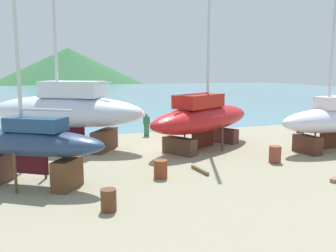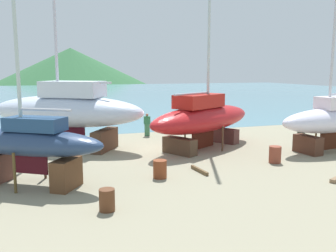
# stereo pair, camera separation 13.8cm
# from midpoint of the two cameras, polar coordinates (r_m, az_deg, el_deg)

# --- Properties ---
(ground_plane) EXTENTS (43.15, 43.15, 0.00)m
(ground_plane) POSITION_cam_midpoint_polar(r_m,az_deg,el_deg) (18.57, 3.42, -6.55)
(ground_plane) COLOR gray
(sea_water) EXTENTS (152.69, 96.61, 0.01)m
(sea_water) POSITION_cam_midpoint_polar(r_m,az_deg,el_deg) (76.14, -13.52, 4.87)
(sea_water) COLOR teal
(sea_water) RESTS_ON ground
(headland_hill) EXTENTS (121.57, 121.57, 29.06)m
(headland_hill) POSITION_cam_midpoint_polar(r_m,az_deg,el_deg) (168.29, -14.91, 6.85)
(headland_hill) COLOR #2E5F37
(headland_hill) RESTS_ON ground
(sailboat_far_slipway) EXTENTS (9.39, 6.94, 14.87)m
(sailboat_far_slipway) POSITION_cam_midpoint_polar(r_m,az_deg,el_deg) (22.90, 5.68, 1.30)
(sailboat_far_slipway) COLOR #55302B
(sailboat_far_slipway) RESTS_ON ground
(sailboat_large_starboard) EXTENTS (10.37, 8.34, 14.95)m
(sailboat_large_starboard) POSITION_cam_midpoint_polar(r_m,az_deg,el_deg) (23.54, -15.45, 2.40)
(sailboat_large_starboard) COLOR #4F401F
(sailboat_large_starboard) RESTS_ON ground
(sailboat_small_center) EXTENTS (6.74, 5.33, 10.80)m
(sailboat_small_center) POSITION_cam_midpoint_polar(r_m,az_deg,el_deg) (16.41, -20.67, -2.63)
(sailboat_small_center) COLOR brown
(sailboat_small_center) RESTS_ON ground
(sailboat_mid_port) EXTENTS (7.85, 2.99, 11.08)m
(sailboat_mid_port) POSITION_cam_midpoint_polar(r_m,az_deg,el_deg) (24.29, 24.67, 0.87)
(sailboat_mid_port) COLOR #4E2E20
(sailboat_mid_port) RESTS_ON ground
(worker) EXTENTS (0.49, 0.47, 1.70)m
(worker) POSITION_cam_midpoint_polar(r_m,az_deg,el_deg) (27.17, -3.16, 0.27)
(worker) COLOR #3C774F
(worker) RESTS_ON ground
(barrel_ochre) EXTENTS (0.67, 0.67, 0.84)m
(barrel_ochre) POSITION_cam_midpoint_polar(r_m,az_deg,el_deg) (16.72, -1.04, -6.79)
(barrel_ochre) COLOR brown
(barrel_ochre) RESTS_ON ground
(barrel_tar_black) EXTENTS (0.74, 0.74, 0.79)m
(barrel_tar_black) POSITION_cam_midpoint_polar(r_m,az_deg,el_deg) (13.15, -9.26, -11.40)
(barrel_tar_black) COLOR #59301B
(barrel_tar_black) RESTS_ON ground
(barrel_rust_far) EXTENTS (0.83, 0.83, 0.90)m
(barrel_rust_far) POSITION_cam_midpoint_polar(r_m,az_deg,el_deg) (20.22, 16.66, -4.33)
(barrel_rust_far) COLOR brown
(barrel_rust_far) RESTS_ON ground
(barrel_tipped_left) EXTENTS (0.61, 0.92, 0.53)m
(barrel_tipped_left) POSITION_cam_midpoint_polar(r_m,az_deg,el_deg) (32.00, 23.65, -0.29)
(barrel_tipped_left) COLOR olive
(barrel_tipped_left) RESTS_ON ground
(barrel_rust_mid) EXTENTS (0.76, 0.76, 0.93)m
(barrel_rust_mid) POSITION_cam_midpoint_polar(r_m,az_deg,el_deg) (28.45, 20.34, -0.74)
(barrel_rust_mid) COLOR black
(barrel_rust_mid) RESTS_ON ground
(timber_short_skew) EXTENTS (0.28, 1.54, 0.17)m
(timber_short_skew) POSITION_cam_midpoint_polar(r_m,az_deg,el_deg) (17.81, 5.18, -6.96)
(timber_short_skew) COLOR brown
(timber_short_skew) RESTS_ON ground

